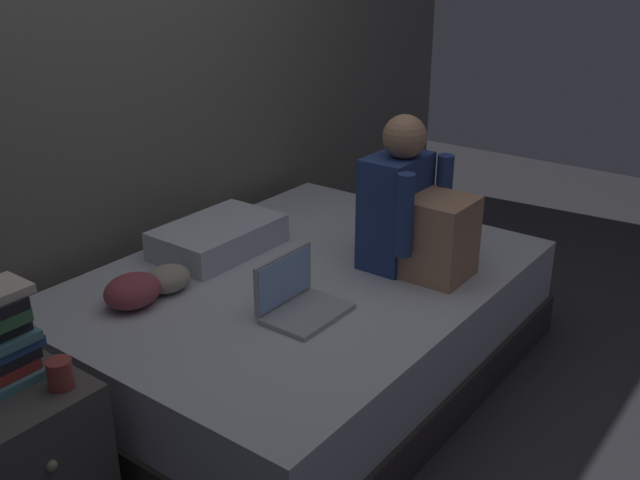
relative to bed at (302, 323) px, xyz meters
name	(u,v)px	position (x,y,z in m)	size (l,w,h in m)	color
ground_plane	(331,416)	(-0.20, -0.30, -0.23)	(8.00, 8.00, 0.00)	#2D2D33
wall_back	(103,47)	(-0.20, 0.90, 1.12)	(5.60, 0.10, 2.70)	slate
bed	(302,323)	(0.00, 0.00, 0.00)	(2.00, 1.50, 0.47)	#332D2B
nightstand	(14,468)	(-1.30, 0.10, 0.04)	(0.44, 0.46, 0.55)	#474442
person_sitting	(414,213)	(0.33, -0.34, 0.49)	(0.39, 0.44, 0.66)	navy
laptop	(298,299)	(-0.28, -0.20, 0.29)	(0.32, 0.23, 0.22)	#9EA0A5
pillow	(218,237)	(-0.03, 0.45, 0.30)	(0.56, 0.36, 0.13)	silver
mug	(60,374)	(-1.17, -0.02, 0.36)	(0.08, 0.08, 0.09)	#933833
clothes_pile	(146,286)	(-0.55, 0.33, 0.30)	(0.38, 0.19, 0.13)	gray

